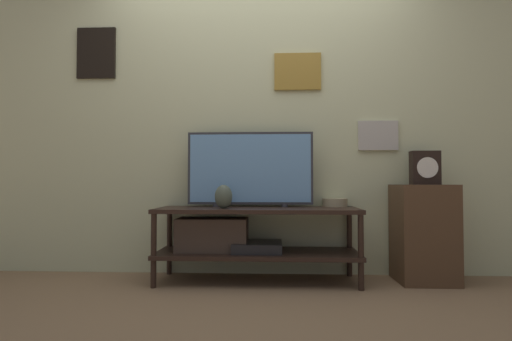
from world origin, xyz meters
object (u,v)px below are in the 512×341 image
television (250,168)px  mantel_clock (425,168)px  vase_wide_bowl (335,202)px  vase_urn_stoneware (224,197)px

television → mantel_clock: size_ratio=3.81×
television → vase_wide_bowl: (0.66, 0.08, -0.27)m
television → vase_urn_stoneware: 0.34m
vase_wide_bowl → television: bearing=-172.8°
vase_urn_stoneware → vase_wide_bowl: bearing=18.3°
vase_urn_stoneware → television: bearing=47.0°
television → vase_urn_stoneware: bearing=-133.0°
vase_urn_stoneware → mantel_clock: (1.50, 0.18, 0.21)m
vase_wide_bowl → mantel_clock: bearing=-8.6°
vase_wide_bowl → mantel_clock: size_ratio=0.77×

